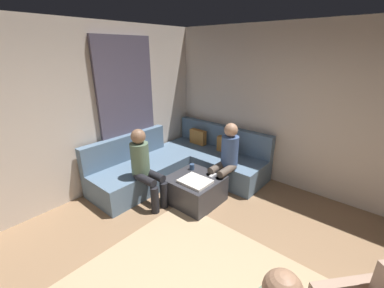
% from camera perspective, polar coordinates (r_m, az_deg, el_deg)
% --- Properties ---
extents(wall_back, '(6.00, 0.12, 2.70)m').
position_cam_1_polar(wall_back, '(4.35, 28.90, 5.84)').
color(wall_back, beige).
rests_on(wall_back, ground_plane).
extents(wall_left, '(0.12, 6.00, 2.70)m').
position_cam_1_polar(wall_left, '(4.06, -30.49, 4.64)').
color(wall_left, beige).
rests_on(wall_left, ground_plane).
extents(curtain_panel, '(0.06, 1.10, 2.50)m').
position_cam_1_polar(curtain_panel, '(4.57, -14.49, 7.12)').
color(curtain_panel, '#595166').
rests_on(curtain_panel, ground_plane).
extents(sectional_couch, '(2.10, 2.55, 0.87)m').
position_cam_1_polar(sectional_couch, '(4.70, -2.21, -4.38)').
color(sectional_couch, slate).
rests_on(sectional_couch, ground_plane).
extents(ottoman, '(0.76, 0.76, 0.42)m').
position_cam_1_polar(ottoman, '(4.01, 0.71, -10.32)').
color(ottoman, '#333338').
rests_on(ottoman, ground_plane).
extents(folded_blanket, '(0.44, 0.36, 0.04)m').
position_cam_1_polar(folded_blanket, '(3.76, 0.72, -8.56)').
color(folded_blanket, white).
rests_on(folded_blanket, ottoman).
extents(coffee_mug, '(0.08, 0.08, 0.10)m').
position_cam_1_polar(coffee_mug, '(4.13, -0.02, -5.24)').
color(coffee_mug, '#334C72').
rests_on(coffee_mug, ottoman).
extents(game_remote, '(0.05, 0.15, 0.02)m').
position_cam_1_polar(game_remote, '(3.96, 4.80, -7.16)').
color(game_remote, white).
rests_on(game_remote, ottoman).
extents(person_on_couch_back, '(0.30, 0.60, 1.20)m').
position_cam_1_polar(person_on_couch_back, '(4.07, 7.85, -2.92)').
color(person_on_couch_back, brown).
rests_on(person_on_couch_back, ground_plane).
extents(person_on_couch_side, '(0.60, 0.30, 1.20)m').
position_cam_1_polar(person_on_couch_side, '(3.83, -10.83, -4.69)').
color(person_on_couch_side, black).
rests_on(person_on_couch_side, ground_plane).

